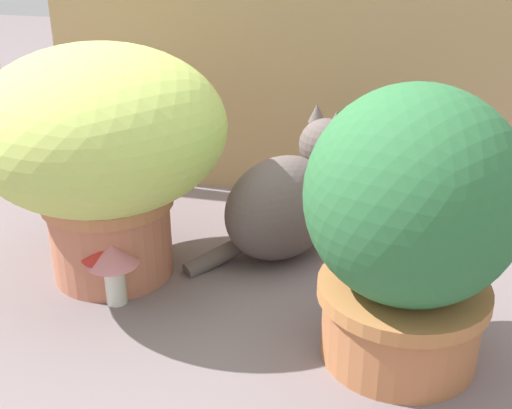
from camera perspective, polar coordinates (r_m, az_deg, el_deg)
ground_plane at (r=1.29m, az=-5.17°, el=-7.03°), size 6.00×6.00×0.00m
cardboard_backdrop at (r=1.59m, az=2.03°, el=15.28°), size 1.18×0.03×0.84m
grass_planter at (r=1.25m, az=-13.29°, el=5.24°), size 0.47×0.47×0.46m
leafy_planter at (r=1.01m, az=13.32°, el=-1.69°), size 0.33×0.33×0.45m
cat at (r=1.35m, az=2.83°, el=0.32°), size 0.33×0.31×0.32m
mushroom_ornament_red at (r=1.24m, az=-12.97°, el=-4.45°), size 0.09×0.09×0.13m
mushroom_ornament_pink at (r=1.22m, az=-12.36°, el=-4.89°), size 0.10×0.10×0.12m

